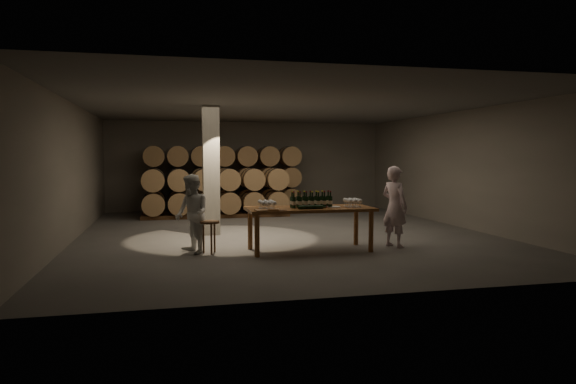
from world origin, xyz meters
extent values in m
plane|color=#565350|center=(0.00, 0.00, 0.00)|extent=(12.00, 12.00, 0.00)
plane|color=#605E59|center=(0.00, 0.00, 3.20)|extent=(12.00, 12.00, 0.00)
plane|color=slate|center=(0.00, 6.00, 1.60)|extent=(10.00, 0.00, 10.00)
plane|color=slate|center=(0.00, -6.00, 1.60)|extent=(10.00, 0.00, 10.00)
plane|color=slate|center=(-5.00, 0.00, 1.60)|extent=(0.00, 12.00, 12.00)
plane|color=slate|center=(5.00, 0.00, 1.60)|extent=(0.00, 12.00, 12.00)
cube|color=slate|center=(-1.80, 0.20, 1.60)|extent=(0.40, 0.40, 3.20)
cylinder|color=brown|center=(-1.18, -2.93, 0.42)|extent=(0.10, 0.10, 0.84)
cylinder|color=brown|center=(1.18, -2.93, 0.42)|extent=(0.10, 0.10, 0.84)
cylinder|color=brown|center=(-1.18, -2.07, 0.42)|extent=(0.10, 0.10, 0.84)
cylinder|color=brown|center=(1.18, -2.07, 0.42)|extent=(0.10, 0.10, 0.84)
cube|color=brown|center=(0.00, -2.50, 0.87)|extent=(2.60, 1.10, 0.06)
cube|color=brown|center=(-0.96, 4.90, 0.06)|extent=(5.48, 0.10, 0.12)
cube|color=brown|center=(-0.96, 5.50, 0.06)|extent=(5.48, 0.10, 0.12)
cylinder|color=#9E6E47|center=(-3.30, 5.20, 0.47)|extent=(0.70, 0.95, 0.70)
cylinder|color=black|center=(-3.30, 4.94, 0.47)|extent=(0.73, 0.04, 0.73)
cylinder|color=black|center=(-3.30, 5.46, 0.47)|extent=(0.73, 0.04, 0.73)
cylinder|color=#9E6E47|center=(-2.52, 5.20, 0.47)|extent=(0.70, 0.95, 0.70)
cylinder|color=black|center=(-2.52, 4.94, 0.47)|extent=(0.73, 0.04, 0.73)
cylinder|color=black|center=(-2.52, 5.46, 0.47)|extent=(0.73, 0.04, 0.73)
cylinder|color=#9E6E47|center=(-1.74, 5.20, 0.47)|extent=(0.70, 0.95, 0.70)
cylinder|color=black|center=(-1.74, 4.94, 0.47)|extent=(0.73, 0.04, 0.73)
cylinder|color=black|center=(-1.74, 5.46, 0.47)|extent=(0.73, 0.04, 0.73)
cylinder|color=#9E6E47|center=(-0.96, 5.20, 0.47)|extent=(0.70, 0.95, 0.70)
cylinder|color=black|center=(-0.96, 4.94, 0.47)|extent=(0.73, 0.04, 0.73)
cylinder|color=black|center=(-0.96, 5.46, 0.47)|extent=(0.73, 0.04, 0.73)
cylinder|color=#9E6E47|center=(-0.18, 5.20, 0.47)|extent=(0.70, 0.95, 0.70)
cylinder|color=black|center=(-0.18, 4.94, 0.47)|extent=(0.73, 0.04, 0.73)
cylinder|color=black|center=(-0.18, 5.46, 0.47)|extent=(0.73, 0.04, 0.73)
cylinder|color=#9E6E47|center=(0.60, 5.20, 0.47)|extent=(0.70, 0.95, 0.70)
cylinder|color=black|center=(0.60, 4.94, 0.47)|extent=(0.73, 0.04, 0.73)
cylinder|color=black|center=(0.60, 5.46, 0.47)|extent=(0.73, 0.04, 0.73)
cylinder|color=#9E6E47|center=(1.38, 5.20, 0.47)|extent=(0.70, 0.95, 0.70)
cylinder|color=black|center=(1.38, 4.94, 0.47)|extent=(0.73, 0.04, 0.73)
cylinder|color=black|center=(1.38, 5.46, 0.47)|extent=(0.73, 0.04, 0.73)
cylinder|color=#9E6E47|center=(-3.30, 5.20, 1.21)|extent=(0.70, 0.95, 0.70)
cylinder|color=black|center=(-3.30, 4.94, 1.21)|extent=(0.73, 0.04, 0.73)
cylinder|color=black|center=(-3.30, 5.46, 1.21)|extent=(0.73, 0.04, 0.73)
cylinder|color=#9E6E47|center=(-2.52, 5.20, 1.21)|extent=(0.70, 0.95, 0.70)
cylinder|color=black|center=(-2.52, 4.94, 1.21)|extent=(0.73, 0.04, 0.73)
cylinder|color=black|center=(-2.52, 5.46, 1.21)|extent=(0.73, 0.04, 0.73)
cylinder|color=#9E6E47|center=(-1.74, 5.20, 1.21)|extent=(0.70, 0.95, 0.70)
cylinder|color=black|center=(-1.74, 4.94, 1.21)|extent=(0.73, 0.04, 0.73)
cylinder|color=black|center=(-1.74, 5.46, 1.21)|extent=(0.73, 0.04, 0.73)
cylinder|color=#9E6E47|center=(-0.96, 5.20, 1.21)|extent=(0.70, 0.95, 0.70)
cylinder|color=black|center=(-0.96, 4.94, 1.21)|extent=(0.73, 0.04, 0.73)
cylinder|color=black|center=(-0.96, 5.46, 1.21)|extent=(0.73, 0.04, 0.73)
cylinder|color=#9E6E47|center=(-0.18, 5.20, 1.21)|extent=(0.70, 0.95, 0.70)
cylinder|color=black|center=(-0.18, 4.94, 1.21)|extent=(0.73, 0.04, 0.73)
cylinder|color=black|center=(-0.18, 5.46, 1.21)|extent=(0.73, 0.04, 0.73)
cylinder|color=#9E6E47|center=(0.60, 5.20, 1.21)|extent=(0.70, 0.95, 0.70)
cylinder|color=black|center=(0.60, 4.94, 1.21)|extent=(0.73, 0.04, 0.73)
cylinder|color=black|center=(0.60, 5.46, 1.21)|extent=(0.73, 0.04, 0.73)
cylinder|color=#9E6E47|center=(1.38, 5.20, 1.21)|extent=(0.70, 0.95, 0.70)
cylinder|color=black|center=(1.38, 4.94, 1.21)|extent=(0.73, 0.04, 0.73)
cylinder|color=black|center=(1.38, 5.46, 1.21)|extent=(0.73, 0.04, 0.73)
cylinder|color=#9E6E47|center=(-3.30, 5.20, 1.95)|extent=(0.70, 0.95, 0.70)
cylinder|color=black|center=(-3.30, 4.94, 1.95)|extent=(0.73, 0.04, 0.73)
cylinder|color=black|center=(-3.30, 5.46, 1.95)|extent=(0.73, 0.04, 0.73)
cylinder|color=#9E6E47|center=(-2.52, 5.20, 1.95)|extent=(0.70, 0.95, 0.70)
cylinder|color=black|center=(-2.52, 4.94, 1.95)|extent=(0.73, 0.04, 0.73)
cylinder|color=black|center=(-2.52, 5.46, 1.95)|extent=(0.73, 0.04, 0.73)
cylinder|color=#9E6E47|center=(-1.74, 5.20, 1.95)|extent=(0.70, 0.95, 0.70)
cylinder|color=black|center=(-1.74, 4.94, 1.95)|extent=(0.73, 0.04, 0.73)
cylinder|color=black|center=(-1.74, 5.46, 1.95)|extent=(0.73, 0.04, 0.73)
cylinder|color=#9E6E47|center=(-0.96, 5.20, 1.95)|extent=(0.70, 0.95, 0.70)
cylinder|color=black|center=(-0.96, 4.94, 1.95)|extent=(0.73, 0.04, 0.73)
cylinder|color=black|center=(-0.96, 5.46, 1.95)|extent=(0.73, 0.04, 0.73)
cylinder|color=#9E6E47|center=(-0.18, 5.20, 1.95)|extent=(0.70, 0.95, 0.70)
cylinder|color=black|center=(-0.18, 4.94, 1.95)|extent=(0.73, 0.04, 0.73)
cylinder|color=black|center=(-0.18, 5.46, 1.95)|extent=(0.73, 0.04, 0.73)
cylinder|color=#9E6E47|center=(0.60, 5.20, 1.95)|extent=(0.70, 0.95, 0.70)
cylinder|color=black|center=(0.60, 4.94, 1.95)|extent=(0.73, 0.04, 0.73)
cylinder|color=black|center=(0.60, 5.46, 1.95)|extent=(0.73, 0.04, 0.73)
cylinder|color=#9E6E47|center=(1.38, 5.20, 1.95)|extent=(0.70, 0.95, 0.70)
cylinder|color=black|center=(1.38, 4.94, 1.95)|extent=(0.73, 0.04, 0.73)
cylinder|color=black|center=(1.38, 5.46, 1.95)|extent=(0.73, 0.04, 0.73)
cube|color=brown|center=(-1.35, 3.50, 0.06)|extent=(4.70, 0.10, 0.12)
cube|color=brown|center=(-1.35, 4.10, 0.06)|extent=(4.70, 0.10, 0.12)
cylinder|color=#9E6E47|center=(-3.30, 3.80, 0.47)|extent=(0.70, 0.95, 0.70)
cylinder|color=black|center=(-3.30, 3.54, 0.47)|extent=(0.73, 0.04, 0.73)
cylinder|color=black|center=(-3.30, 4.06, 0.47)|extent=(0.73, 0.04, 0.73)
cylinder|color=#9E6E47|center=(-2.52, 3.80, 0.47)|extent=(0.70, 0.95, 0.70)
cylinder|color=black|center=(-2.52, 3.54, 0.47)|extent=(0.73, 0.04, 0.73)
cylinder|color=black|center=(-2.52, 4.06, 0.47)|extent=(0.73, 0.04, 0.73)
cylinder|color=#9E6E47|center=(-1.74, 3.80, 0.47)|extent=(0.70, 0.95, 0.70)
cylinder|color=black|center=(-1.74, 3.54, 0.47)|extent=(0.73, 0.04, 0.73)
cylinder|color=black|center=(-1.74, 4.06, 0.47)|extent=(0.73, 0.04, 0.73)
cylinder|color=#9E6E47|center=(-0.96, 3.80, 0.47)|extent=(0.70, 0.95, 0.70)
cylinder|color=black|center=(-0.96, 3.54, 0.47)|extent=(0.73, 0.04, 0.73)
cylinder|color=black|center=(-0.96, 4.06, 0.47)|extent=(0.73, 0.04, 0.73)
cylinder|color=#9E6E47|center=(-0.18, 3.80, 0.47)|extent=(0.70, 0.95, 0.70)
cylinder|color=black|center=(-0.18, 3.54, 0.47)|extent=(0.73, 0.04, 0.73)
cylinder|color=black|center=(-0.18, 4.06, 0.47)|extent=(0.73, 0.04, 0.73)
cylinder|color=#9E6E47|center=(0.60, 3.80, 0.47)|extent=(0.70, 0.95, 0.70)
cylinder|color=black|center=(0.60, 3.54, 0.47)|extent=(0.73, 0.04, 0.73)
cylinder|color=black|center=(0.60, 4.06, 0.47)|extent=(0.73, 0.04, 0.73)
cylinder|color=#9E6E47|center=(-3.30, 3.80, 1.21)|extent=(0.70, 0.95, 0.70)
cylinder|color=black|center=(-3.30, 3.54, 1.21)|extent=(0.73, 0.04, 0.73)
cylinder|color=black|center=(-3.30, 4.06, 1.21)|extent=(0.73, 0.04, 0.73)
cylinder|color=#9E6E47|center=(-2.52, 3.80, 1.21)|extent=(0.70, 0.95, 0.70)
cylinder|color=black|center=(-2.52, 3.54, 1.21)|extent=(0.73, 0.04, 0.73)
cylinder|color=black|center=(-2.52, 4.06, 1.21)|extent=(0.73, 0.04, 0.73)
cylinder|color=#9E6E47|center=(-1.74, 3.80, 1.21)|extent=(0.70, 0.95, 0.70)
cylinder|color=black|center=(-1.74, 3.54, 1.21)|extent=(0.73, 0.04, 0.73)
cylinder|color=black|center=(-1.74, 4.06, 1.21)|extent=(0.73, 0.04, 0.73)
cylinder|color=#9E6E47|center=(-0.96, 3.80, 1.21)|extent=(0.70, 0.95, 0.70)
cylinder|color=black|center=(-0.96, 3.54, 1.21)|extent=(0.73, 0.04, 0.73)
cylinder|color=black|center=(-0.96, 4.06, 1.21)|extent=(0.73, 0.04, 0.73)
cylinder|color=#9E6E47|center=(-0.18, 3.80, 1.21)|extent=(0.70, 0.95, 0.70)
cylinder|color=black|center=(-0.18, 3.54, 1.21)|extent=(0.73, 0.04, 0.73)
cylinder|color=black|center=(-0.18, 4.06, 1.21)|extent=(0.73, 0.04, 0.73)
cylinder|color=#9E6E47|center=(0.60, 3.80, 1.21)|extent=(0.70, 0.95, 0.70)
cylinder|color=black|center=(0.60, 3.54, 1.21)|extent=(0.73, 0.04, 0.73)
cylinder|color=black|center=(0.60, 4.06, 1.21)|extent=(0.73, 0.04, 0.73)
cylinder|color=black|center=(-0.36, -2.59, 1.02)|extent=(0.08, 0.08, 0.23)
cylinder|color=silver|center=(-0.36, -2.59, 1.01)|extent=(0.09, 0.09, 0.07)
cylinder|color=black|center=(-0.36, -2.59, 1.18)|extent=(0.03, 0.03, 0.09)
cylinder|color=yellow|center=(-0.36, -2.59, 1.23)|extent=(0.04, 0.04, 0.03)
cylinder|color=black|center=(-0.36, -2.44, 1.02)|extent=(0.08, 0.08, 0.23)
cylinder|color=silver|center=(-0.36, -2.44, 1.01)|extent=(0.09, 0.09, 0.07)
cylinder|color=black|center=(-0.36, -2.44, 1.18)|extent=(0.03, 0.03, 0.09)
cylinder|color=maroon|center=(-0.36, -2.44, 1.23)|extent=(0.04, 0.04, 0.03)
cylinder|color=black|center=(-0.23, -2.59, 1.02)|extent=(0.08, 0.08, 0.23)
cylinder|color=silver|center=(-0.23, -2.59, 1.01)|extent=(0.09, 0.09, 0.07)
cylinder|color=black|center=(-0.23, -2.59, 1.18)|extent=(0.03, 0.03, 0.09)
cylinder|color=maroon|center=(-0.23, -2.59, 1.23)|extent=(0.04, 0.04, 0.03)
cylinder|color=black|center=(-0.23, -2.44, 1.02)|extent=(0.08, 0.08, 0.23)
cylinder|color=silver|center=(-0.23, -2.44, 1.01)|extent=(0.09, 0.09, 0.07)
cylinder|color=black|center=(-0.23, -2.44, 1.18)|extent=(0.03, 0.03, 0.09)
cylinder|color=yellow|center=(-0.23, -2.44, 1.23)|extent=(0.04, 0.04, 0.03)
cylinder|color=black|center=(-0.10, -2.59, 1.02)|extent=(0.08, 0.08, 0.23)
cylinder|color=silver|center=(-0.10, -2.59, 1.01)|extent=(0.09, 0.09, 0.07)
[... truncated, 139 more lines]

